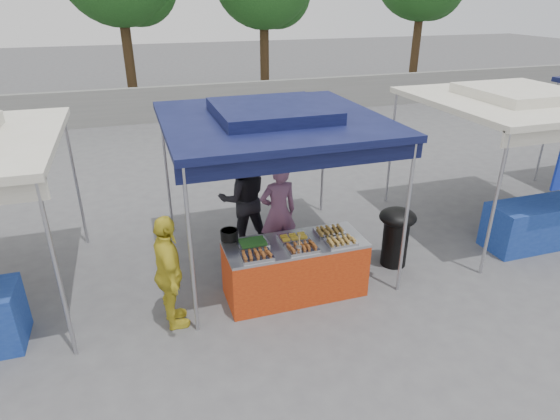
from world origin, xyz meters
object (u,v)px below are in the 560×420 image
object	(u,v)px
vendor_woman	(278,213)
cooking_pot	(229,235)
customer_person	(169,273)
vendor_table	(295,268)
wok_burner	(396,232)
helper_man	(243,199)

from	to	relation	value
vendor_woman	cooking_pot	bearing A→B (deg)	30.87
vendor_woman	customer_person	size ratio (longest dim) A/B	1.07
vendor_table	customer_person	distance (m)	1.82
wok_burner	vendor_woman	xyz separation A→B (m)	(-1.74, 0.73, 0.27)
cooking_pot	customer_person	xyz separation A→B (m)	(-0.91, -0.56, -0.13)
vendor_table	cooking_pot	bearing A→B (deg)	156.38
cooking_pot	wok_burner	distance (m)	2.70
vendor_table	cooking_pot	size ratio (longest dim) A/B	7.87
cooking_pot	vendor_woman	bearing A→B (deg)	34.39
cooking_pot	vendor_table	bearing A→B (deg)	-23.62
vendor_table	customer_person	world-z (taller)	customer_person
wok_burner	vendor_woman	size ratio (longest dim) A/B	0.58
vendor_table	vendor_woman	size ratio (longest dim) A/B	1.17
vendor_table	wok_burner	size ratio (longest dim) A/B	2.02
wok_burner	customer_person	distance (m)	3.63
customer_person	vendor_table	bearing A→B (deg)	-88.54
vendor_woman	customer_person	distance (m)	2.20
wok_burner	vendor_woman	distance (m)	1.91
cooking_pot	customer_person	distance (m)	1.08
vendor_woman	helper_man	bearing A→B (deg)	-61.18
wok_burner	helper_man	world-z (taller)	helper_man
vendor_woman	helper_man	size ratio (longest dim) A/B	0.97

